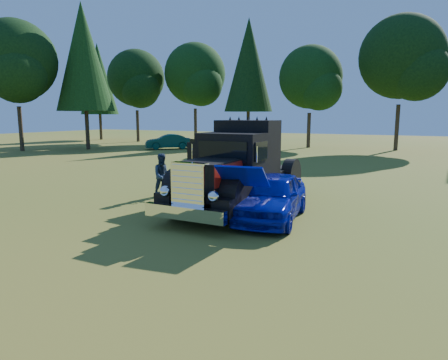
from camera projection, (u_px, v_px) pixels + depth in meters
ground at (173, 221)px, 12.06m from camera, size 120.00×120.00×0.00m
treeline at (320, 65)px, 36.04m from camera, size 72.10×24.04×13.84m
diamond_t_truck at (237, 171)px, 13.61m from camera, size 3.38×7.16×3.00m
hotrod_coupe at (272, 196)px, 12.21m from camera, size 2.23×4.42×1.89m
spectator_near at (181, 187)px, 13.13m from camera, size 0.47×0.65×1.67m
spectator_far at (163, 175)px, 15.58m from camera, size 1.04×1.05×1.70m
distant_teal_car at (168, 142)px, 37.82m from camera, size 4.11×3.97×1.40m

